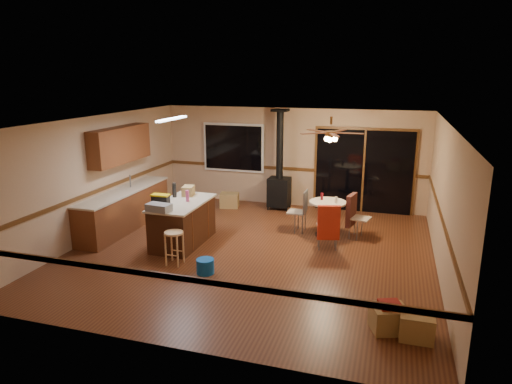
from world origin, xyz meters
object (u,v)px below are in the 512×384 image
at_px(chair_right, 352,210).
at_px(bar_stool, 174,248).
at_px(toolbox_grey, 159,208).
at_px(chair_near, 329,222).
at_px(kitchen_island, 183,223).
at_px(chair_left, 302,206).
at_px(blue_bucket, 205,266).
at_px(box_corner_a, 389,319).
at_px(dining_table, 327,213).
at_px(toolbox_black, 161,200).
at_px(box_under_window, 229,200).
at_px(box_corner_b, 417,326).
at_px(wood_stove, 279,182).

bearing_deg(chair_right, bar_stool, -140.61).
xyz_separation_m(toolbox_grey, chair_near, (3.10, 1.18, -0.38)).
height_order(kitchen_island, chair_left, chair_left).
distance_m(kitchen_island, blue_bucket, 1.65).
distance_m(toolbox_grey, chair_near, 3.33).
relative_size(chair_right, box_corner_a, 1.51).
bearing_deg(dining_table, bar_stool, -136.28).
relative_size(toolbox_black, bar_stool, 0.53).
bearing_deg(box_under_window, bar_stool, -85.22).
xyz_separation_m(dining_table, box_corner_a, (1.38, -3.58, -0.35)).
height_order(blue_bucket, dining_table, dining_table).
distance_m(toolbox_black, box_corner_a, 4.98).
height_order(kitchen_island, box_under_window, kitchen_island).
xyz_separation_m(chair_left, chair_near, (0.74, -0.98, 0.01)).
bearing_deg(dining_table, kitchen_island, -154.59).
xyz_separation_m(kitchen_island, toolbox_black, (-0.32, -0.30, 0.54)).
xyz_separation_m(bar_stool, dining_table, (2.49, 2.38, 0.21)).
relative_size(blue_bucket, dining_table, 0.40).
height_order(chair_left, box_corner_b, chair_left).
height_order(toolbox_grey, chair_right, toolbox_grey).
xyz_separation_m(kitchen_island, box_corner_b, (4.55, -2.34, -0.27)).
height_order(toolbox_grey, box_corner_a, toolbox_grey).
height_order(chair_left, box_corner_a, chair_left).
bearing_deg(chair_right, chair_near, -111.21).
bearing_deg(box_corner_b, chair_right, 107.95).
bearing_deg(toolbox_grey, dining_table, 34.87).
relative_size(blue_bucket, chair_near, 0.46).
relative_size(dining_table, box_corner_b, 1.81).
xyz_separation_m(dining_table, chair_right, (0.52, 0.09, 0.07)).
bearing_deg(wood_stove, bar_stool, -103.42).
distance_m(box_under_window, box_corner_a, 6.55).
bearing_deg(chair_right, kitchen_island, -156.81).
distance_m(wood_stove, chair_right, 2.60).
height_order(box_under_window, box_corner_b, box_under_window).
relative_size(kitchen_island, chair_near, 2.40).
bearing_deg(chair_left, bar_stool, -127.39).
bearing_deg(box_under_window, toolbox_black, -95.96).
relative_size(kitchen_island, wood_stove, 0.67).
bearing_deg(bar_stool, chair_near, 29.70).
relative_size(blue_bucket, box_corner_a, 0.69).
bearing_deg(toolbox_black, box_under_window, 84.04).
xyz_separation_m(blue_bucket, dining_table, (1.78, 2.59, 0.39)).
distance_m(toolbox_grey, box_corner_b, 5.03).
distance_m(blue_bucket, chair_near, 2.62).
xyz_separation_m(blue_bucket, chair_near, (1.93, 1.71, 0.46)).
relative_size(toolbox_black, blue_bucket, 1.05).
xyz_separation_m(chair_left, box_under_window, (-2.21, 1.36, -0.40)).
relative_size(bar_stool, chair_near, 0.91).
relative_size(toolbox_grey, chair_near, 0.67).
xyz_separation_m(kitchen_island, toolbox_grey, (-0.14, -0.72, 0.52)).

